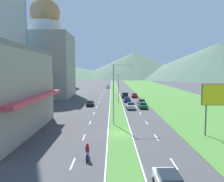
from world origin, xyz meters
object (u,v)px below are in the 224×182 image
object	(u,v)px
car_6	(107,87)
street_lamp_mid	(116,86)
car_4	(141,102)
car_3	(134,95)
pickup_truck_0	(124,95)
motorcycle_rider	(87,153)
street_lamp_near	(115,90)
street_lamp_far	(113,81)
car_0	(89,103)
car_1	(130,106)
car_7	(127,100)
car_2	(142,105)
billboard_roadside	(216,97)

from	to	relation	value
car_6	street_lamp_mid	bearing A→B (deg)	-176.30
car_4	car_6	size ratio (longest dim) A/B	0.90
car_3	pickup_truck_0	xyz separation A→B (m)	(-3.41, -1.43, 0.23)
street_lamp_mid	motorcycle_rider	distance (m)	42.57
street_lamp_near	street_lamp_far	xyz separation A→B (m)	(0.13, 53.30, -0.66)
street_lamp_far	car_0	size ratio (longest dim) A/B	2.17
street_lamp_far	car_4	xyz separation A→B (m)	(7.37, -30.41, -4.56)
car_3	car_4	distance (m)	16.97
car_1	car_3	bearing A→B (deg)	172.07
car_0	car_6	bearing A→B (deg)	-3.42
street_lamp_far	car_1	distance (m)	37.84
car_4	car_7	bearing A→B (deg)	-146.42
car_3	motorcycle_rider	distance (m)	56.35
car_0	motorcycle_rider	size ratio (longest dim) A/B	2.15
car_6	car_7	xyz separation A→B (m)	(6.69, -54.28, 0.00)
street_lamp_far	car_7	distance (m)	25.71
street_lamp_mid	street_lamp_far	size ratio (longest dim) A/B	0.90
car_2	billboard_roadside	bearing A→B (deg)	16.90
car_0	motorcycle_rider	xyz separation A→B (m)	(3.26, -36.48, 0.02)
car_0	car_4	bearing A→B (deg)	-82.15
motorcycle_rider	car_3	bearing A→B (deg)	-10.69
street_lamp_mid	car_6	xyz separation A→B (m)	(-3.62, 55.91, -4.13)
street_lamp_far	billboard_roadside	size ratio (longest dim) A/B	1.24
street_lamp_mid	car_0	size ratio (longest dim) A/B	1.94
car_3	car_4	bearing A→B (deg)	0.83
street_lamp_near	car_3	distance (m)	40.85
car_2	street_lamp_far	bearing A→B (deg)	-169.13
car_2	car_4	bearing A→B (deg)	175.70
street_lamp_mid	car_2	size ratio (longest dim) A/B	1.83
car_3	car_4	xyz separation A→B (m)	(0.25, -16.97, 0.02)
billboard_roadside	car_2	xyz separation A→B (m)	(-7.24, 23.84, -4.83)
billboard_roadside	car_3	distance (m)	47.33
car_2	car_6	xyz separation A→B (m)	(-9.84, 65.44, 0.01)
street_lamp_far	car_6	xyz separation A→B (m)	(-2.90, 29.28, -4.59)
car_6	pickup_truck_0	world-z (taller)	pickup_truck_0
car_2	street_lamp_near	bearing A→B (deg)	-22.42
street_lamp_far	billboard_roadside	world-z (taller)	street_lamp_far
car_0	street_lamp_mid	bearing A→B (deg)	-52.07
car_3	car_7	bearing A→B (deg)	-16.09
pickup_truck_0	motorcycle_rider	world-z (taller)	pickup_truck_0
car_3	street_lamp_far	bearing A→B (deg)	-152.06
street_lamp_far	car_1	bearing A→B (deg)	-84.21
car_1	car_6	world-z (taller)	car_1
street_lamp_far	car_7	size ratio (longest dim) A/B	2.31
street_lamp_near	motorcycle_rider	xyz separation A→B (m)	(-3.20, -15.51, -5.25)
street_lamp_mid	billboard_roadside	bearing A→B (deg)	-68.02
car_3	motorcycle_rider	bearing A→B (deg)	-10.69
street_lamp_near	street_lamp_far	world-z (taller)	street_lamp_near
street_lamp_near	billboard_roadside	xyz separation A→B (m)	(14.31, -6.70, -0.43)
billboard_roadside	car_4	distance (m)	30.74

